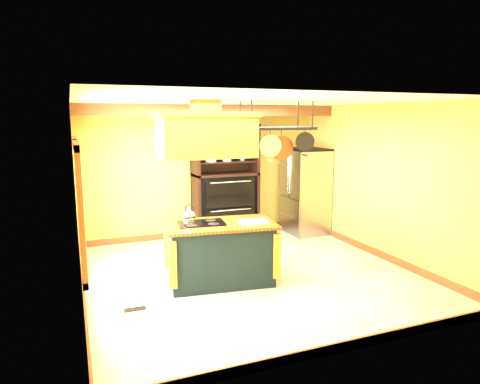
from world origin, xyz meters
TOP-DOWN VIEW (x-y plane):
  - floor at (0.00, 0.00)m, footprint 5.00×5.00m
  - ceiling at (0.00, 0.00)m, footprint 5.00×5.00m
  - wall_back at (0.00, 2.50)m, footprint 5.00×0.02m
  - wall_front at (0.00, -2.50)m, footprint 5.00×0.02m
  - wall_left at (-2.50, 0.00)m, footprint 0.02×5.00m
  - wall_right at (2.50, 0.00)m, footprint 0.02×5.00m
  - ceiling_beam at (0.00, 1.70)m, footprint 5.00×0.15m
  - window_near at (-2.47, -0.80)m, footprint 0.06×1.06m
  - window_far at (-2.47, 0.60)m, footprint 0.06×1.06m
  - kitchen_island at (-0.55, -0.16)m, footprint 1.72×1.09m
  - range_hood at (-0.74, -0.16)m, footprint 1.40×0.79m
  - pot_rack at (0.36, -0.16)m, footprint 1.16×0.55m
  - refrigerator at (2.10, 1.90)m, footprint 0.77×0.91m
  - hutch at (0.38, 2.25)m, footprint 1.32×0.60m
  - floor_register at (-1.88, -0.64)m, footprint 0.28×0.13m

SIDE VIEW (x-z plane):
  - floor at x=0.00m, z-range 0.00..0.00m
  - floor_register at x=-1.88m, z-range 0.00..0.01m
  - kitchen_island at x=-0.55m, z-range -0.09..1.02m
  - refrigerator at x=2.10m, z-range -0.02..1.76m
  - hutch at x=0.38m, z-range -0.27..2.07m
  - wall_back at x=0.00m, z-range 0.00..2.70m
  - wall_front at x=0.00m, z-range 0.00..2.70m
  - wall_left at x=-2.50m, z-range 0.00..2.70m
  - wall_right at x=2.50m, z-range 0.00..2.70m
  - window_near at x=-2.47m, z-range 0.62..2.18m
  - window_far at x=-2.47m, z-range 0.62..2.18m
  - pot_rack at x=0.36m, z-range 1.76..2.65m
  - range_hood at x=-0.74m, z-range 1.84..2.64m
  - ceiling_beam at x=0.00m, z-range 2.49..2.69m
  - ceiling at x=0.00m, z-range 2.70..2.70m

